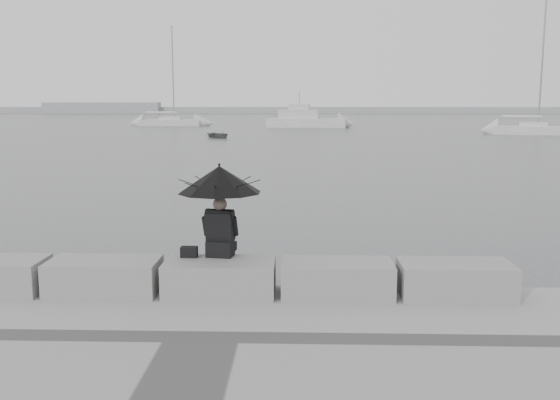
{
  "coord_description": "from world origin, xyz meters",
  "views": [
    {
      "loc": [
        1.15,
        -9.18,
        3.3
      ],
      "look_at": [
        0.77,
        3.0,
        1.35
      ],
      "focal_mm": 40.0,
      "sensor_mm": 36.0,
      "label": 1
    }
  ],
  "objects_px": {
    "seated_person": "(220,188)",
    "dinghy": "(219,135)",
    "sailboat_left": "(170,122)",
    "motor_cruiser": "(307,120)",
    "sailboat_right": "(533,129)"
  },
  "relations": [
    {
      "from": "seated_person",
      "to": "dinghy",
      "type": "relative_size",
      "value": 0.45
    },
    {
      "from": "seated_person",
      "to": "sailboat_left",
      "type": "xyz_separation_m",
      "value": [
        -15.81,
        72.87,
        -1.5
      ]
    },
    {
      "from": "seated_person",
      "to": "motor_cruiser",
      "type": "bearing_deg",
      "value": 98.07
    },
    {
      "from": "dinghy",
      "to": "motor_cruiser",
      "type": "bearing_deg",
      "value": 31.21
    },
    {
      "from": "sailboat_left",
      "to": "motor_cruiser",
      "type": "distance_m",
      "value": 18.44
    },
    {
      "from": "seated_person",
      "to": "dinghy",
      "type": "xyz_separation_m",
      "value": [
        -6.06,
        46.68,
        -1.76
      ]
    },
    {
      "from": "sailboat_left",
      "to": "dinghy",
      "type": "relative_size",
      "value": 4.2
    },
    {
      "from": "seated_person",
      "to": "sailboat_right",
      "type": "distance_m",
      "value": 58.04
    },
    {
      "from": "dinghy",
      "to": "seated_person",
      "type": "bearing_deg",
      "value": -120.86
    },
    {
      "from": "sailboat_left",
      "to": "dinghy",
      "type": "distance_m",
      "value": 27.95
    },
    {
      "from": "motor_cruiser",
      "to": "dinghy",
      "type": "height_order",
      "value": "motor_cruiser"
    },
    {
      "from": "seated_person",
      "to": "motor_cruiser",
      "type": "relative_size",
      "value": 0.14
    },
    {
      "from": "seated_person",
      "to": "dinghy",
      "type": "distance_m",
      "value": 47.11
    },
    {
      "from": "sailboat_left",
      "to": "motor_cruiser",
      "type": "height_order",
      "value": "sailboat_left"
    },
    {
      "from": "sailboat_left",
      "to": "sailboat_right",
      "type": "xyz_separation_m",
      "value": [
        39.77,
        -20.03,
        0.01
      ]
    }
  ]
}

